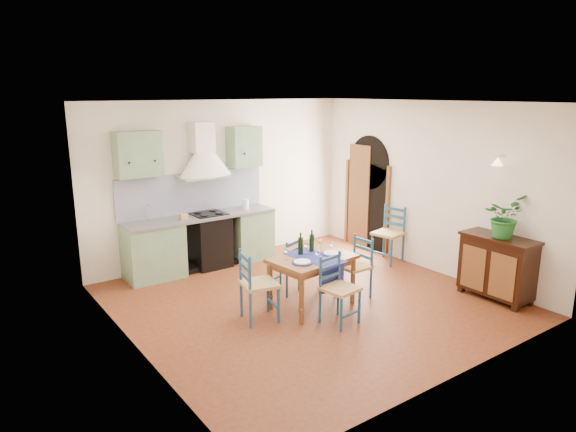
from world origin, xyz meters
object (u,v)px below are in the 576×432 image
object	(u,v)px
potted_plant	(504,216)
sideboard	(497,265)
chair_near	(338,289)
dining_table	(313,263)

from	to	relation	value
potted_plant	sideboard	bearing A→B (deg)	82.58
chair_near	sideboard	xyz separation A→B (m)	(2.38, -0.73, 0.04)
dining_table	potted_plant	xyz separation A→B (m)	(2.32, -1.36, 0.60)
dining_table	sideboard	xyz separation A→B (m)	(2.33, -1.33, -0.13)
dining_table	sideboard	distance (m)	2.68
sideboard	potted_plant	distance (m)	0.73
dining_table	potted_plant	distance (m)	2.76
chair_near	potted_plant	bearing A→B (deg)	-17.68
chair_near	sideboard	world-z (taller)	sideboard
dining_table	sideboard	world-z (taller)	dining_table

